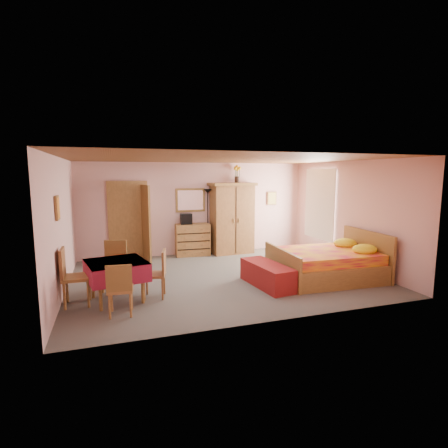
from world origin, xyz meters
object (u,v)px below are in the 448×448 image
object	(u,v)px
wall_mirror	(190,200)
bed	(326,256)
chest_of_drawers	(193,240)
stereo	(186,219)
floor_lamp	(208,222)
wardrobe	(232,218)
dining_table	(117,281)
sunflower_vase	(237,174)
bench	(267,275)
chair_north	(114,266)
chair_west	(77,277)
chair_south	(120,289)
chair_east	(154,274)

from	to	relation	value
wall_mirror	bed	bearing A→B (deg)	-56.47
chest_of_drawers	bed	xyz separation A→B (m)	(2.27, -3.07, 0.06)
stereo	floor_lamp	xyz separation A→B (m)	(0.64, 0.03, -0.11)
wardrobe	floor_lamp	bearing A→B (deg)	167.24
stereo	floor_lamp	world-z (taller)	floor_lamp
stereo	dining_table	world-z (taller)	stereo
bed	sunflower_vase	bearing A→B (deg)	109.65
dining_table	wall_mirror	bearing A→B (deg)	57.25
bench	chair_north	bearing A→B (deg)	166.39
bench	chair_west	bearing A→B (deg)	178.84
sunflower_vase	chair_south	bearing A→B (deg)	-131.89
chest_of_drawers	bench	bearing A→B (deg)	-71.81
dining_table	sunflower_vase	bearing A→B (deg)	42.08
floor_lamp	bench	distance (m)	3.30
floor_lamp	chair_north	bearing A→B (deg)	-136.51
chair_south	dining_table	bearing A→B (deg)	99.09
wardrobe	chair_north	bearing A→B (deg)	-148.11
wardrobe	bed	world-z (taller)	wardrobe
chair_north	chair_west	bearing A→B (deg)	60.67
chest_of_drawers	bed	bearing A→B (deg)	-49.88
chair_west	stereo	bearing A→B (deg)	140.01
chest_of_drawers	bench	distance (m)	3.27
bench	dining_table	size ratio (longest dim) A/B	1.40
floor_lamp	dining_table	distance (m)	4.08
floor_lamp	chair_east	bearing A→B (deg)	-121.19
dining_table	chair_south	world-z (taller)	chair_south
bed	chair_east	xyz separation A→B (m)	(-3.73, -0.05, -0.06)
chest_of_drawers	chair_east	distance (m)	3.44
floor_lamp	wardrobe	size ratio (longest dim) A/B	0.91
sunflower_vase	bed	bearing A→B (deg)	-73.37
chair_east	chair_west	bearing A→B (deg)	102.98
chair_south	bench	bearing A→B (deg)	17.42
chair_east	bench	bearing A→B (deg)	-76.80
stereo	chair_north	world-z (taller)	stereo
chest_of_drawers	floor_lamp	size ratio (longest dim) A/B	0.51
stereo	bed	xyz separation A→B (m)	(2.45, -3.08, -0.54)
floor_lamp	dining_table	world-z (taller)	floor_lamp
wall_mirror	stereo	size ratio (longest dim) A/B	2.67
stereo	floor_lamp	bearing A→B (deg)	3.06
chest_of_drawers	chair_east	size ratio (longest dim) A/B	1.07
bench	sunflower_vase	bearing A→B (deg)	80.80
bed	chair_north	xyz separation A→B (m)	(-4.43, 0.63, -0.03)
bench	chair_east	distance (m)	2.29
wardrobe	chair_west	bearing A→B (deg)	-146.23
chest_of_drawers	floor_lamp	distance (m)	0.67
wall_mirror	chair_north	xyz separation A→B (m)	(-2.15, -2.65, -1.07)
chair_west	wall_mirror	bearing A→B (deg)	139.97
wardrobe	bench	bearing A→B (deg)	-99.83
chest_of_drawers	stereo	xyz separation A→B (m)	(-0.17, 0.01, 0.60)
sunflower_vase	chair_north	bearing A→B (deg)	-144.59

